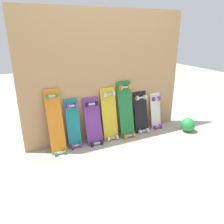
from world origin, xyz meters
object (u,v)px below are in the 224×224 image
(skateboard_teal, at_px, (74,126))
(skateboard_white, at_px, (156,113))
(skateboard_purple, at_px, (94,124))
(skateboard_green, at_px, (126,112))
(skateboard_orange, at_px, (56,125))
(skateboard_black, at_px, (141,114))
(skateboard_yellow, at_px, (110,116))
(rubber_ball, at_px, (188,125))

(skateboard_teal, xyz_separation_m, skateboard_white, (1.35, 0.01, -0.05))
(skateboard_purple, xyz_separation_m, skateboard_green, (0.51, 0.00, 0.09))
(skateboard_orange, bearing_deg, skateboard_black, 1.39)
(skateboard_teal, height_order, skateboard_purple, skateboard_teal)
(skateboard_yellow, distance_m, skateboard_green, 0.26)
(skateboard_white, xyz_separation_m, rubber_ball, (0.36, -0.35, -0.14))
(skateboard_orange, height_order, skateboard_black, skateboard_orange)
(skateboard_teal, height_order, skateboard_black, skateboard_teal)
(skateboard_yellow, distance_m, skateboard_white, 0.83)
(skateboard_green, bearing_deg, skateboard_white, 3.84)
(skateboard_purple, distance_m, skateboard_yellow, 0.26)
(skateboard_orange, distance_m, skateboard_teal, 0.25)
(skateboard_orange, relative_size, rubber_ball, 4.09)
(skateboard_black, bearing_deg, skateboard_purple, -178.24)
(skateboard_teal, height_order, skateboard_green, skateboard_green)
(skateboard_yellow, height_order, skateboard_black, skateboard_yellow)
(skateboard_black, bearing_deg, skateboard_teal, 179.82)
(rubber_ball, bearing_deg, skateboard_purple, 167.88)
(skateboard_yellow, relative_size, skateboard_white, 1.28)
(skateboard_black, height_order, skateboard_white, skateboard_black)
(skateboard_orange, distance_m, skateboard_black, 1.30)
(skateboard_white, distance_m, rubber_ball, 0.52)
(skateboard_green, relative_size, rubber_ball, 4.03)
(skateboard_white, bearing_deg, skateboard_black, -176.90)
(skateboard_purple, height_order, skateboard_black, skateboard_purple)
(skateboard_teal, bearing_deg, skateboard_black, -0.18)
(skateboard_yellow, bearing_deg, rubber_ball, -15.70)
(skateboard_purple, bearing_deg, skateboard_teal, 174.20)
(skateboard_purple, relative_size, skateboard_yellow, 0.87)
(skateboard_orange, height_order, skateboard_purple, skateboard_orange)
(skateboard_green, bearing_deg, skateboard_yellow, 175.20)
(skateboard_teal, bearing_deg, rubber_ball, -11.13)
(skateboard_teal, distance_m, skateboard_purple, 0.27)
(skateboard_purple, bearing_deg, skateboard_orange, -179.19)
(skateboard_orange, xyz_separation_m, rubber_ball, (1.95, -0.30, -0.26))
(skateboard_orange, distance_m, skateboard_purple, 0.52)
(skateboard_green, bearing_deg, skateboard_orange, -179.49)
(skateboard_teal, xyz_separation_m, skateboard_yellow, (0.53, -0.00, 0.04))
(skateboard_teal, relative_size, rubber_ball, 3.29)
(skateboard_purple, height_order, skateboard_white, skateboard_purple)
(skateboard_yellow, bearing_deg, skateboard_black, 0.11)
(skateboard_white, bearing_deg, skateboard_teal, -179.48)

